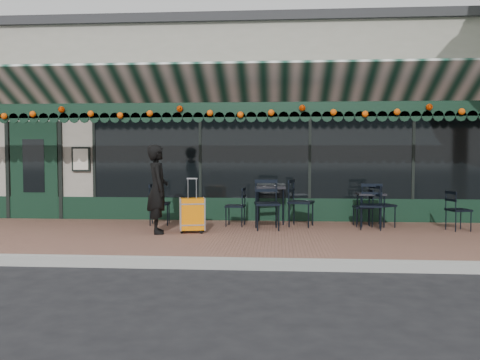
# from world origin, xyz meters

# --- Properties ---
(ground) EXTENTS (80.00, 80.00, 0.00)m
(ground) POSITION_xyz_m (0.00, 0.00, 0.00)
(ground) COLOR black
(ground) RESTS_ON ground
(sidewalk) EXTENTS (18.00, 4.00, 0.15)m
(sidewalk) POSITION_xyz_m (0.00, 2.00, 0.07)
(sidewalk) COLOR brown
(sidewalk) RESTS_ON ground
(curb) EXTENTS (18.00, 0.16, 0.15)m
(curb) POSITION_xyz_m (0.00, -0.08, 0.07)
(curb) COLOR #9E9E99
(curb) RESTS_ON ground
(restaurant_building) EXTENTS (12.00, 9.60, 4.50)m
(restaurant_building) POSITION_xyz_m (0.00, 7.84, 2.27)
(restaurant_building) COLOR gray
(restaurant_building) RESTS_ON ground
(woman) EXTENTS (0.56, 0.69, 1.64)m
(woman) POSITION_xyz_m (-1.51, 2.07, 0.97)
(woman) COLOR black
(woman) RESTS_ON sidewalk
(suitcase) EXTENTS (0.49, 0.34, 1.01)m
(suitcase) POSITION_xyz_m (-0.88, 2.16, 0.49)
(suitcase) COLOR orange
(suitcase) RESTS_ON sidewalk
(cafe_table_a) EXTENTS (0.55, 0.55, 0.68)m
(cafe_table_a) POSITION_xyz_m (2.60, 3.32, 0.76)
(cafe_table_a) COLOR black
(cafe_table_a) RESTS_ON sidewalk
(cafe_table_b) EXTENTS (0.64, 0.64, 0.79)m
(cafe_table_b) POSITION_xyz_m (0.56, 3.59, 0.86)
(cafe_table_b) COLOR black
(cafe_table_b) RESTS_ON sidewalk
(chair_a_left) EXTENTS (0.40, 0.40, 0.76)m
(chair_a_left) POSITION_xyz_m (2.43, 3.27, 0.53)
(chair_a_left) COLOR black
(chair_a_left) RESTS_ON sidewalk
(chair_a_right) EXTENTS (0.57, 0.57, 0.86)m
(chair_a_right) POSITION_xyz_m (2.80, 3.18, 0.58)
(chair_a_right) COLOR black
(chair_a_right) RESTS_ON sidewalk
(chair_a_front) EXTENTS (0.53, 0.53, 0.90)m
(chair_a_front) POSITION_xyz_m (2.53, 2.87, 0.60)
(chair_a_front) COLOR black
(chair_a_front) RESTS_ON sidewalk
(chair_a_extra) EXTENTS (0.48, 0.48, 0.78)m
(chair_a_extra) POSITION_xyz_m (4.16, 2.80, 0.54)
(chair_a_extra) COLOR black
(chair_a_extra) RESTS_ON sidewalk
(chair_b_left) EXTENTS (0.43, 0.43, 0.80)m
(chair_b_left) POSITION_xyz_m (-0.15, 3.13, 0.55)
(chair_b_left) COLOR black
(chair_b_left) RESTS_ON sidewalk
(chair_b_right) EXTENTS (0.60, 0.60, 0.96)m
(chair_b_right) POSITION_xyz_m (1.18, 3.16, 0.63)
(chair_b_right) COLOR black
(chair_b_right) RESTS_ON sidewalk
(chair_b_front) EXTENTS (0.55, 0.55, 0.98)m
(chair_b_front) POSITION_xyz_m (0.50, 2.67, 0.64)
(chair_b_front) COLOR black
(chair_b_front) RESTS_ON sidewalk
(chair_solo) EXTENTS (0.48, 0.48, 0.86)m
(chair_solo) POSITION_xyz_m (-1.74, 3.18, 0.58)
(chair_solo) COLOR black
(chair_solo) RESTS_ON sidewalk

